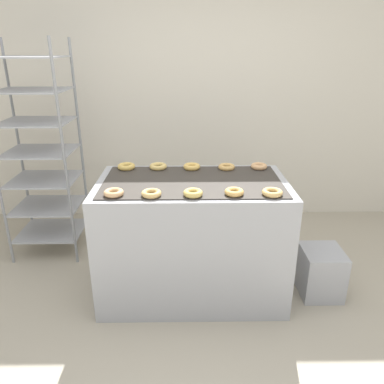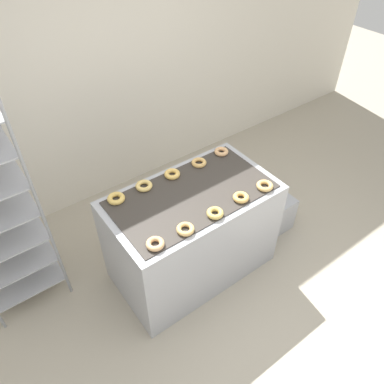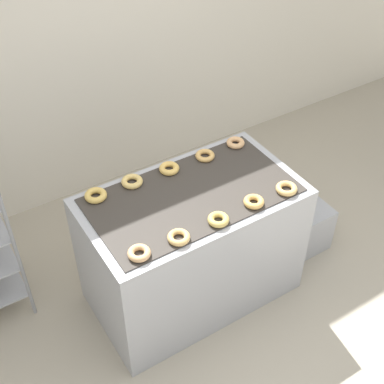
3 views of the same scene
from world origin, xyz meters
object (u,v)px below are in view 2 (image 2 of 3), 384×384
(donut_near_center, at_px, (215,213))
(donut_near_right, at_px, (241,197))
(fryer_machine, at_px, (192,233))
(donut_far_leftmost, at_px, (116,198))
(donut_far_left, at_px, (144,186))
(donut_far_center, at_px, (172,174))
(donut_near_rightmost, at_px, (265,186))
(glaze_bin, at_px, (274,212))
(donut_near_left, at_px, (185,229))
(donut_near_leftmost, at_px, (155,244))
(donut_far_rightmost, at_px, (221,152))
(donut_far_right, at_px, (199,163))

(donut_near_center, distance_m, donut_near_right, 0.27)
(fryer_machine, distance_m, donut_far_leftmost, 0.76)
(donut_far_left, distance_m, donut_far_center, 0.26)
(donut_near_center, bearing_deg, donut_near_rightmost, 0.55)
(donut_near_center, bearing_deg, donut_far_center, 89.83)
(glaze_bin, xyz_separation_m, donut_near_center, (-0.99, -0.23, 0.75))
(fryer_machine, xyz_separation_m, donut_near_left, (-0.27, -0.28, 0.48))
(donut_near_leftmost, bearing_deg, donut_far_left, 66.28)
(donut_near_center, height_order, donut_far_rightmost, same)
(donut_near_right, height_order, donut_far_rightmost, same)
(donut_near_right, relative_size, donut_far_rightmost, 1.00)
(donut_near_center, xyz_separation_m, donut_near_rightmost, (0.51, 0.00, -0.00))
(donut_near_left, height_order, donut_near_center, donut_near_center)
(glaze_bin, distance_m, donut_far_left, 1.50)
(donut_near_right, bearing_deg, fryer_machine, 134.51)
(donut_near_right, bearing_deg, donut_far_rightmost, 64.64)
(glaze_bin, relative_size, donut_far_leftmost, 2.75)
(donut_near_leftmost, xyz_separation_m, donut_far_center, (0.51, 0.55, 0.00))
(glaze_bin, bearing_deg, donut_near_right, -163.72)
(fryer_machine, bearing_deg, donut_near_center, -89.92)
(donut_far_leftmost, bearing_deg, donut_near_rightmost, -28.96)
(donut_near_rightmost, distance_m, donut_far_leftmost, 1.16)
(glaze_bin, height_order, donut_far_left, donut_far_left)
(donut_far_center, distance_m, donut_far_rightmost, 0.52)
(donut_near_center, height_order, donut_far_right, donut_near_center)
(donut_far_center, height_order, donut_far_right, donut_far_center)
(donut_near_left, bearing_deg, donut_far_leftmost, 113.19)
(donut_near_rightmost, bearing_deg, glaze_bin, 24.73)
(donut_far_left, bearing_deg, glaze_bin, -15.40)
(donut_near_rightmost, distance_m, donut_far_left, 0.96)
(donut_near_center, bearing_deg, donut_far_leftmost, 131.89)
(donut_near_right, bearing_deg, donut_near_center, -176.86)
(donut_near_right, height_order, donut_far_left, same)
(donut_near_leftmost, distance_m, donut_far_leftmost, 0.56)
(donut_far_left, distance_m, donut_far_rightmost, 0.79)
(donut_near_right, relative_size, donut_far_center, 0.96)
(donut_far_left, bearing_deg, donut_near_rightmost, -36.25)
(donut_near_rightmost, bearing_deg, donut_near_left, -179.69)
(fryer_machine, bearing_deg, donut_far_left, 132.53)
(donut_near_right, bearing_deg, donut_far_center, 115.77)
(donut_near_left, xyz_separation_m, donut_near_rightmost, (0.78, 0.00, 0.00))
(donut_near_leftmost, distance_m, donut_near_left, 0.24)
(donut_near_rightmost, xyz_separation_m, donut_far_right, (-0.24, 0.55, -0.00))
(donut_far_leftmost, height_order, donut_far_center, donut_far_leftmost)
(donut_near_left, xyz_separation_m, donut_far_right, (0.54, 0.55, -0.00))
(fryer_machine, relative_size, donut_near_right, 10.97)
(donut_far_leftmost, height_order, donut_far_right, donut_far_leftmost)
(donut_near_left, height_order, donut_far_rightmost, donut_far_rightmost)
(donut_near_leftmost, height_order, donut_far_rightmost, same)
(donut_far_center, bearing_deg, donut_near_right, -64.23)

